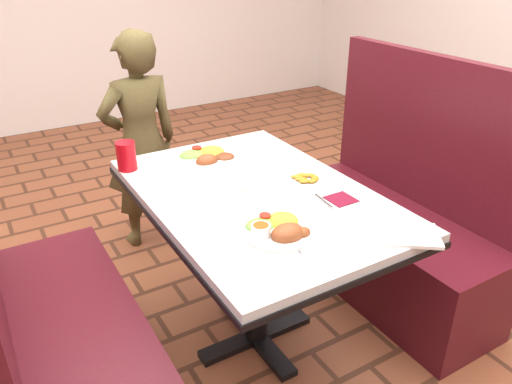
% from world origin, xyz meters
% --- Properties ---
extents(dining_table, '(0.81, 1.21, 0.75)m').
position_xyz_m(dining_table, '(0.00, 0.00, 0.65)').
color(dining_table, silver).
rests_on(dining_table, ground).
extents(booth_bench_left, '(0.47, 1.20, 1.17)m').
position_xyz_m(booth_bench_left, '(-0.80, 0.00, 0.33)').
color(booth_bench_left, '#51121C').
rests_on(booth_bench_left, ground).
extents(booth_bench_right, '(0.47, 1.20, 1.17)m').
position_xyz_m(booth_bench_right, '(0.80, 0.00, 0.33)').
color(booth_bench_right, '#51121C').
rests_on(booth_bench_right, ground).
extents(diner_person, '(0.47, 0.33, 1.24)m').
position_xyz_m(diner_person, '(-0.10, 1.09, 0.62)').
color(diner_person, brown).
rests_on(diner_person, ground).
extents(near_dinner_plate, '(0.27, 0.27, 0.08)m').
position_xyz_m(near_dinner_plate, '(-0.09, -0.30, 0.78)').
color(near_dinner_plate, white).
rests_on(near_dinner_plate, dining_table).
extents(far_dinner_plate, '(0.30, 0.30, 0.08)m').
position_xyz_m(far_dinner_plate, '(-0.02, 0.39, 0.78)').
color(far_dinner_plate, white).
rests_on(far_dinner_plate, dining_table).
extents(plantain_plate, '(0.16, 0.16, 0.02)m').
position_xyz_m(plantain_plate, '(0.22, -0.02, 0.76)').
color(plantain_plate, white).
rests_on(plantain_plate, dining_table).
extents(maroon_napkin, '(0.10, 0.10, 0.00)m').
position_xyz_m(maroon_napkin, '(0.24, -0.22, 0.75)').
color(maroon_napkin, maroon).
rests_on(maroon_napkin, dining_table).
extents(spoon_utensil, '(0.02, 0.12, 0.00)m').
position_xyz_m(spoon_utensil, '(0.17, -0.20, 0.75)').
color(spoon_utensil, '#BABABF').
rests_on(spoon_utensil, dining_table).
extents(red_tumbler, '(0.08, 0.08, 0.12)m').
position_xyz_m(red_tumbler, '(-0.36, 0.47, 0.81)').
color(red_tumbler, red).
rests_on(red_tumbler, dining_table).
extents(paper_napkin, '(0.25, 0.24, 0.01)m').
position_xyz_m(paper_napkin, '(0.26, -0.54, 0.76)').
color(paper_napkin, white).
rests_on(paper_napkin, dining_table).
extents(knife_utensil, '(0.01, 0.16, 0.00)m').
position_xyz_m(knife_utensil, '(-0.05, -0.33, 0.76)').
color(knife_utensil, silver).
rests_on(knife_utensil, dining_table).
extents(fork_utensil, '(0.04, 0.15, 0.00)m').
position_xyz_m(fork_utensil, '(-0.09, -0.38, 0.76)').
color(fork_utensil, silver).
rests_on(fork_utensil, dining_table).
extents(lettuce_shreds, '(0.28, 0.32, 0.00)m').
position_xyz_m(lettuce_shreds, '(0.04, 0.06, 0.75)').
color(lettuce_shreds, '#9CCE52').
rests_on(lettuce_shreds, dining_table).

